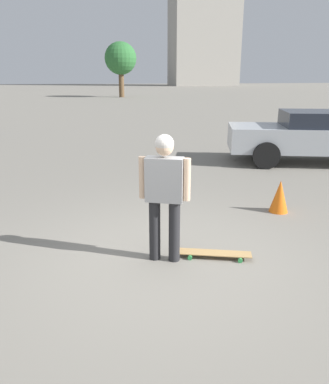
% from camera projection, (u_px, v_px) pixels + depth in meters
% --- Properties ---
extents(ground_plane, '(220.00, 220.00, 0.00)m').
position_uv_depth(ground_plane, '(164.00, 259.00, 4.97)').
color(ground_plane, gray).
extents(person, '(0.36, 0.61, 1.66)m').
position_uv_depth(person, '(164.00, 189.00, 4.68)').
color(person, '#262628').
rests_on(person, ground_plane).
extents(skateboard, '(0.49, 0.97, 0.07)m').
position_uv_depth(skateboard, '(215.00, 253.00, 4.99)').
color(skateboard, tan).
rests_on(skateboard, ground_plane).
extents(car_parked_near, '(3.08, 5.04, 1.42)m').
position_uv_depth(car_parked_near, '(318.00, 135.00, 10.23)').
color(car_parked_near, '#ADB2B7').
rests_on(car_parked_near, ground_plane).
extents(building_block_distant, '(9.32, 15.24, 35.37)m').
position_uv_depth(building_block_distant, '(205.00, 5.00, 85.24)').
color(building_block_distant, '#9E998E').
rests_on(building_block_distant, ground_plane).
extents(tree_distant, '(3.48, 3.48, 5.88)m').
position_uv_depth(tree_distant, '(121.00, 59.00, 40.89)').
color(tree_distant, brown).
rests_on(tree_distant, ground_plane).
extents(traffic_cone, '(0.33, 0.33, 0.58)m').
position_uv_depth(traffic_cone, '(280.00, 196.00, 6.61)').
color(traffic_cone, orange).
rests_on(traffic_cone, ground_plane).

